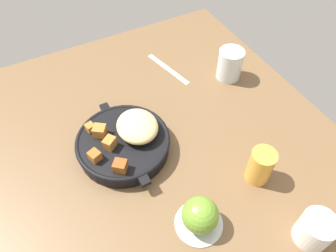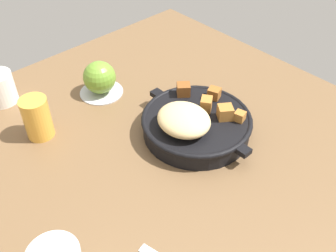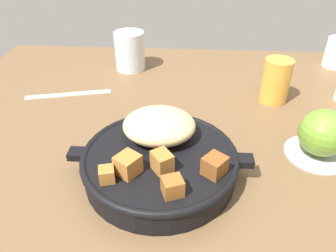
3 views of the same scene
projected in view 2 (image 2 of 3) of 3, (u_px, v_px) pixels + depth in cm
name	position (u px, v px, depth cm)	size (l,w,h in cm)	color
ground_plane	(167.00, 152.00, 84.88)	(101.29, 96.66, 2.40)	brown
cast_iron_skillet	(195.00, 122.00, 85.51)	(28.90, 24.56, 8.91)	black
saucer_plate	(101.00, 92.00, 99.12)	(10.98, 10.98, 0.60)	#B7BABF
red_apple	(99.00, 77.00, 96.23)	(8.16, 8.16, 8.16)	olive
juice_glass_amber	(37.00, 118.00, 84.27)	(6.00, 6.00, 9.65)	gold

